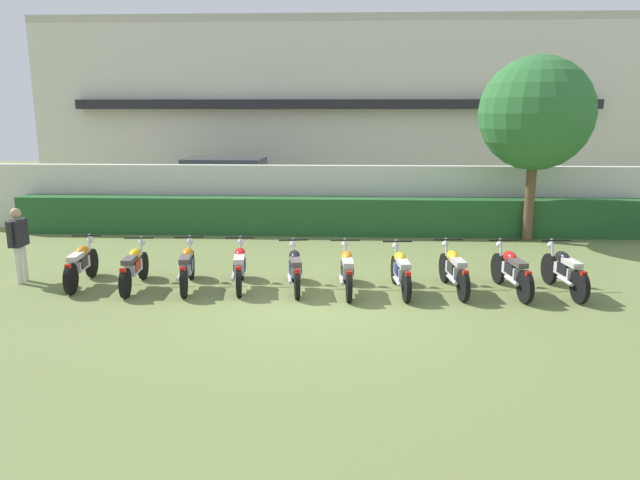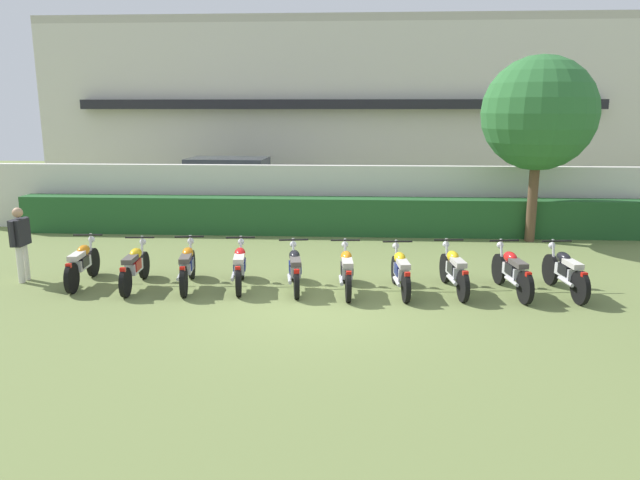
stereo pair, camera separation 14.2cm
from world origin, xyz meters
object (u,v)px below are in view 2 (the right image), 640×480
motorcycle_in_row_2 (187,266)px  motorcycle_in_row_0 (82,263)px  motorcycle_in_row_5 (346,270)px  inspector_person (20,239)px  motorcycle_in_row_7 (454,270)px  motorcycle_in_row_1 (134,266)px  motorcycle_in_row_4 (295,268)px  motorcycle_in_row_9 (565,271)px  motorcycle_in_row_8 (512,271)px  motorcycle_in_row_6 (401,271)px  motorcycle_in_row_3 (240,266)px  parked_car (233,185)px  tree_near_inspector (539,114)px

motorcycle_in_row_2 → motorcycle_in_row_0: bearing=79.5°
motorcycle_in_row_5 → inspector_person: (-6.78, 0.33, 0.47)m
motorcycle_in_row_7 → inspector_person: bearing=82.3°
motorcycle_in_row_1 → motorcycle_in_row_4: (3.25, 0.04, -0.00)m
motorcycle_in_row_2 → inspector_person: inspector_person is taller
motorcycle_in_row_5 → inspector_person: 6.80m
motorcycle_in_row_9 → motorcycle_in_row_5: bearing=84.9°
motorcycle_in_row_2 → motorcycle_in_row_8: bearing=-99.0°
inspector_person → motorcycle_in_row_4: bearing=-2.4°
motorcycle_in_row_4 → motorcycle_in_row_6: 2.10m
motorcycle_in_row_8 → motorcycle_in_row_1: bearing=82.5°
motorcycle_in_row_3 → motorcycle_in_row_9: motorcycle_in_row_9 is taller
inspector_person → motorcycle_in_row_9: bearing=-1.2°
parked_car → motorcycle_in_row_3: (1.97, -9.01, -0.49)m
tree_near_inspector → motorcycle_in_row_6: size_ratio=2.71×
motorcycle_in_row_5 → motorcycle_in_row_1: bearing=85.3°
motorcycle_in_row_1 → motorcycle_in_row_5: (4.29, -0.04, 0.01)m
tree_near_inspector → motorcycle_in_row_3: tree_near_inspector is taller
parked_car → motorcycle_in_row_3: 9.23m
tree_near_inspector → inspector_person: 12.85m
motorcycle_in_row_3 → motorcycle_in_row_4: (1.12, -0.09, -0.01)m
motorcycle_in_row_3 → motorcycle_in_row_7: (4.28, -0.04, 0.00)m
parked_car → motorcycle_in_row_7: bearing=-52.7°
motorcycle_in_row_4 → motorcycle_in_row_2: bearing=80.8°
motorcycle_in_row_3 → motorcycle_in_row_6: size_ratio=0.99×
motorcycle_in_row_2 → motorcycle_in_row_6: 4.28m
motorcycle_in_row_1 → motorcycle_in_row_4: bearing=-93.5°
motorcycle_in_row_3 → motorcycle_in_row_8: size_ratio=0.93×
motorcycle_in_row_2 → motorcycle_in_row_7: (5.34, 0.02, -0.00)m
motorcycle_in_row_3 → motorcycle_in_row_2: bearing=85.6°
tree_near_inspector → motorcycle_in_row_6: (-3.89, -4.94, -2.98)m
motorcycle_in_row_0 → motorcycle_in_row_2: motorcycle_in_row_0 is taller
motorcycle_in_row_5 → inspector_person: size_ratio=1.20×
motorcycle_in_row_4 → motorcycle_in_row_5: bearing=-103.5°
motorcycle_in_row_9 → tree_near_inspector: bearing=-14.6°
motorcycle_in_row_1 → motorcycle_in_row_7: bearing=-93.5°
motorcycle_in_row_7 → motorcycle_in_row_5: bearing=87.0°
motorcycle_in_row_3 → motorcycle_in_row_1: bearing=85.6°
motorcycle_in_row_1 → inspector_person: 2.55m
motorcycle_in_row_0 → motorcycle_in_row_9: (9.70, -0.08, 0.01)m
motorcycle_in_row_3 → motorcycle_in_row_5: (2.16, -0.17, 0.00)m
motorcycle_in_row_3 → inspector_person: size_ratio=1.15×
tree_near_inspector → parked_car: bearing=155.0°
motorcycle_in_row_7 → inspector_person: 8.91m
tree_near_inspector → motorcycle_in_row_7: 6.33m
motorcycle_in_row_1 → motorcycle_in_row_6: (5.35, -0.04, -0.00)m
motorcycle_in_row_2 → parked_car: bearing=-3.0°
motorcycle_in_row_6 → motorcycle_in_row_3: bearing=81.5°
motorcycle_in_row_6 → motorcycle_in_row_7: 1.06m
motorcycle_in_row_1 → motorcycle_in_row_6: bearing=-94.7°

